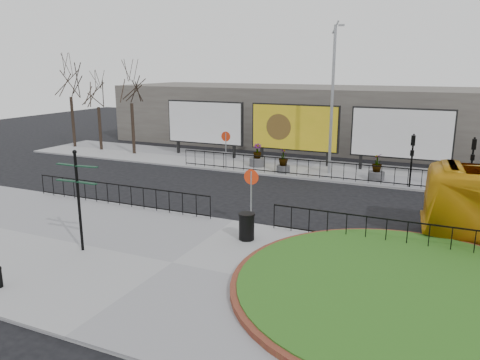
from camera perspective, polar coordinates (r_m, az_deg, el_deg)
The scene contains 25 objects.
ground at distance 20.73m, azimuth -0.77°, elevation -5.24°, with size 90.00×90.00×0.00m, color black.
pavement_near at distance 16.63m, azimuth -8.25°, elevation -10.11°, with size 30.00×10.00×0.12m, color gray.
pavement_far at distance 31.59m, azimuth 8.56°, elevation 1.38°, with size 44.00×6.00×0.12m, color gray.
brick_edge at distance 15.22m, azimuth 19.20°, elevation -12.51°, with size 10.40×10.40×0.18m, color brown.
grass_lawn at distance 15.21m, azimuth 19.21°, elevation -12.44°, with size 10.00×10.00×0.22m, color #1D5316.
railing_near_left at distance 23.39m, azimuth -14.52°, elevation -1.75°, with size 10.00×0.10×1.10m, color black, non-canonical shape.
railing_near_right at distance 18.54m, azimuth 17.40°, elevation -6.04°, with size 9.00×0.10×1.10m, color black, non-canonical shape.
railing_far at distance 28.66m, azimuth 9.02°, elevation 1.34°, with size 18.00×0.10×1.10m, color black, non-canonical shape.
speed_sign_far at distance 30.63m, azimuth -1.73°, elevation 4.68°, with size 0.64×0.07×2.47m.
speed_sign_near at distance 19.44m, azimuth 1.38°, elevation -0.64°, with size 0.64×0.07×2.47m.
billboard_left at distance 35.27m, azimuth -4.31°, elevation 6.97°, with size 6.20×0.31×4.10m.
billboard_mid at distance 32.50m, azimuth 6.65°, elevation 6.34°, with size 6.20×0.31×4.10m.
billboard_right at distance 31.10m, azimuth 19.06°, elevation 5.34°, with size 6.20×0.31×4.10m.
lamp_post at distance 29.59m, azimuth 11.19°, elevation 9.78°, with size 0.74×0.18×9.23m.
signal_pole_a at distance 27.51m, azimuth 20.26°, elevation 3.18°, with size 0.22×0.26×3.00m.
signal_pole_b at distance 27.47m, azimuth 26.49°, elevation 2.56°, with size 0.22×0.26×3.00m.
tree_left at distance 36.94m, azimuth -13.04°, elevation 8.55°, with size 2.00×2.00×7.00m, color #2D2119, non-canonical shape.
tree_mid at distance 39.41m, azimuth -16.84°, elevation 8.05°, with size 2.00×2.00×6.20m, color #2D2119, non-canonical shape.
tree_far at distance 41.54m, azimuth -19.88°, elevation 8.99°, with size 2.00×2.00×7.50m, color #2D2119, non-canonical shape.
building_backdrop at distance 40.81m, azimuth 12.63°, elevation 7.46°, with size 40.00×10.00×5.00m, color #615C55.
fingerpost_sign at distance 17.74m, azimuth -19.16°, elevation -1.25°, with size 1.76×0.33×3.76m.
litter_bin at distance 18.31m, azimuth 0.81°, elevation -5.67°, with size 0.65×0.65×1.07m.
planter_a at distance 31.64m, azimuth 2.11°, elevation 2.65°, with size 1.05×1.05×1.54m.
planter_b at distance 29.88m, azimuth 5.30°, elevation 2.15°, with size 0.86×0.86×1.53m.
planter_c at distance 28.96m, azimuth 16.32°, elevation 1.21°, with size 0.95×0.95×1.57m.
Camera 1 is at (8.38, -17.71, 6.75)m, focal length 35.00 mm.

